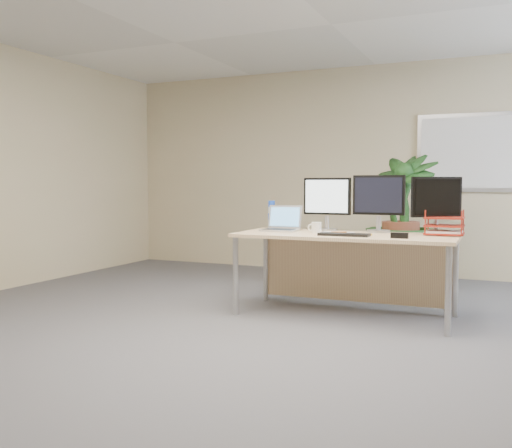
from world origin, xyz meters
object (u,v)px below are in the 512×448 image
at_px(desk, 348,250).
at_px(floor_plant, 401,223).
at_px(monitor_left, 327,200).
at_px(laptop, 282,224).
at_px(monitor_right, 379,200).

xyz_separation_m(desk, floor_plant, (0.25, 1.28, 0.17)).
distance_m(desk, monitor_left, 0.53).
bearing_deg(laptop, floor_plant, 55.49).
xyz_separation_m(desk, monitor_right, (0.23, 0.18, 0.45)).
distance_m(monitor_left, laptop, 0.48).
bearing_deg(monitor_left, floor_plant, 65.88).
distance_m(monitor_right, laptop, 0.92).
height_order(desk, floor_plant, floor_plant).
xyz_separation_m(monitor_left, monitor_right, (0.48, 0.01, 0.01)).
bearing_deg(floor_plant, monitor_right, -90.87).
bearing_deg(floor_plant, monitor_left, -114.12).
relative_size(desk, laptop, 5.76).
height_order(monitor_right, laptop, monitor_right).
bearing_deg(monitor_left, laptop, -155.71).
bearing_deg(floor_plant, desk, -101.05).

